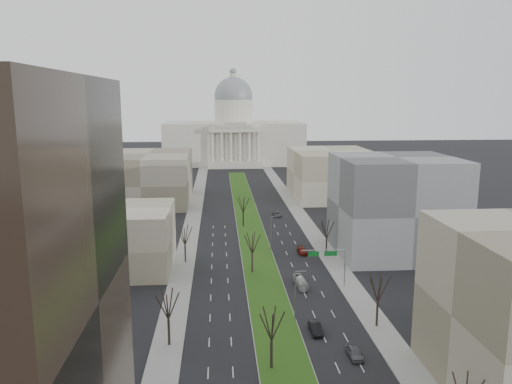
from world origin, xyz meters
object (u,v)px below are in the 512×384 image
car_black (316,328)px  box_van (300,282)px  car_grey_far (277,214)px  car_red (302,251)px  car_grey_near (354,352)px

car_black → box_van: size_ratio=0.72×
car_black → box_van: box_van is taller
car_black → box_van: 20.32m
box_van → car_black: bearing=-96.5°
car_black → box_van: (0.82, 20.30, 0.14)m
car_grey_far → car_red: bearing=-95.5°
car_grey_near → car_grey_far: bearing=89.0°
car_red → car_grey_far: bearing=90.4°
car_black → car_grey_far: size_ratio=0.98×
car_red → car_grey_near: bearing=-92.6°
car_black → car_red: car_black is taller
car_black → car_red: size_ratio=0.98×
car_red → box_van: (-4.00, -21.92, 0.23)m
car_black → car_red: 42.49m
car_red → car_grey_far: car_red is taller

